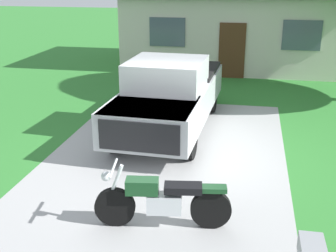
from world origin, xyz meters
TOP-DOWN VIEW (x-y plane):
  - ground_plane at (0.00, 0.00)m, footprint 80.00×80.00m
  - driveway_pad at (0.00, 0.00)m, footprint 5.25×8.95m
  - motorcycle at (0.46, -2.63)m, footprint 2.20×0.71m
  - pickup_truck at (-0.26, 2.06)m, footprint 2.24×5.70m
  - neighbor_house at (0.98, 10.69)m, footprint 9.60×5.60m

SIDE VIEW (x-z plane):
  - ground_plane at x=0.00m, z-range 0.00..0.00m
  - driveway_pad at x=0.00m, z-range 0.00..0.01m
  - motorcycle at x=0.46m, z-range -0.07..1.02m
  - pickup_truck at x=-0.26m, z-range 0.00..1.90m
  - neighbor_house at x=0.98m, z-range 0.04..3.54m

